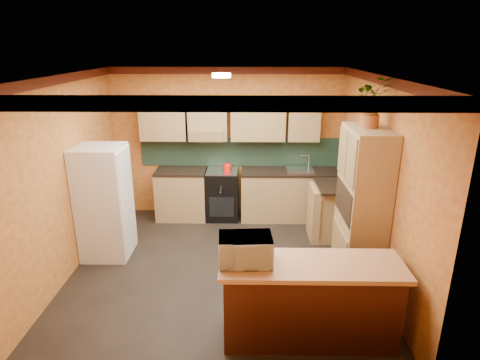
# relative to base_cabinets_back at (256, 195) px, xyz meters

# --- Properties ---
(room_shell) EXTENTS (4.24, 4.24, 2.72)m
(room_shell) POSITION_rel_base_cabinets_back_xyz_m (-0.52, -1.52, 1.65)
(room_shell) COLOR black
(room_shell) RESTS_ON ground
(base_cabinets_back) EXTENTS (3.65, 0.60, 0.88)m
(base_cabinets_back) POSITION_rel_base_cabinets_back_xyz_m (0.00, 0.00, 0.00)
(base_cabinets_back) COLOR tan
(base_cabinets_back) RESTS_ON ground
(countertop_back) EXTENTS (3.65, 0.62, 0.04)m
(countertop_back) POSITION_rel_base_cabinets_back_xyz_m (0.00, -0.00, 0.46)
(countertop_back) COLOR black
(countertop_back) RESTS_ON base_cabinets_back
(stove) EXTENTS (0.58, 0.58, 0.91)m
(stove) POSITION_rel_base_cabinets_back_xyz_m (-0.62, -0.00, 0.02)
(stove) COLOR black
(stove) RESTS_ON ground
(kettle) EXTENTS (0.17, 0.17, 0.18)m
(kettle) POSITION_rel_base_cabinets_back_xyz_m (-0.52, -0.05, 0.56)
(kettle) COLOR red
(kettle) RESTS_ON stove
(sink) EXTENTS (0.48, 0.40, 0.03)m
(sink) POSITION_rel_base_cabinets_back_xyz_m (0.78, 0.00, 0.50)
(sink) COLOR silver
(sink) RESTS_ON countertop_back
(base_cabinets_right) EXTENTS (0.60, 0.80, 0.88)m
(base_cabinets_right) POSITION_rel_base_cabinets_back_xyz_m (1.26, -0.78, 0.00)
(base_cabinets_right) COLOR tan
(base_cabinets_right) RESTS_ON ground
(countertop_right) EXTENTS (0.62, 0.80, 0.04)m
(countertop_right) POSITION_rel_base_cabinets_back_xyz_m (1.26, -0.78, 0.46)
(countertop_right) COLOR black
(countertop_right) RESTS_ON base_cabinets_right
(fridge) EXTENTS (0.68, 0.66, 1.70)m
(fridge) POSITION_rel_base_cabinets_back_xyz_m (-2.29, -1.42, 0.41)
(fridge) COLOR white
(fridge) RESTS_ON ground
(pantry) EXTENTS (0.48, 0.90, 2.10)m
(pantry) POSITION_rel_base_cabinets_back_xyz_m (1.31, -2.05, 0.61)
(pantry) COLOR tan
(pantry) RESTS_ON ground
(fern_pot) EXTENTS (0.22, 0.22, 0.16)m
(fern_pot) POSITION_rel_base_cabinets_back_xyz_m (1.31, -2.00, 1.74)
(fern_pot) COLOR brown
(fern_pot) RESTS_ON pantry
(fern) EXTENTS (0.47, 0.43, 0.45)m
(fern) POSITION_rel_base_cabinets_back_xyz_m (1.31, -2.00, 2.04)
(fern) COLOR tan
(fern) RESTS_ON fern_pot
(breakfast_bar) EXTENTS (1.80, 0.55, 0.88)m
(breakfast_bar) POSITION_rel_base_cabinets_back_xyz_m (0.49, -3.25, 0.00)
(breakfast_bar) COLOR #441E0F
(breakfast_bar) RESTS_ON ground
(bar_top) EXTENTS (1.90, 0.65, 0.05)m
(bar_top) POSITION_rel_base_cabinets_back_xyz_m (0.49, -3.25, 0.47)
(bar_top) COLOR tan
(bar_top) RESTS_ON breakfast_bar
(microwave) EXTENTS (0.56, 0.40, 0.30)m
(microwave) POSITION_rel_base_cabinets_back_xyz_m (-0.19, -3.25, 0.64)
(microwave) COLOR white
(microwave) RESTS_ON bar_top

